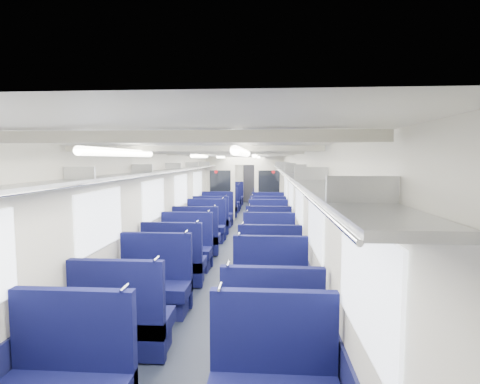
# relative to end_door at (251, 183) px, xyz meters

# --- Properties ---
(floor) EXTENTS (2.80, 18.00, 0.01)m
(floor) POSITION_rel_end_door_xyz_m (0.00, -8.94, -1.00)
(floor) COLOR black
(floor) RESTS_ON ground
(ceiling) EXTENTS (2.80, 18.00, 0.01)m
(ceiling) POSITION_rel_end_door_xyz_m (0.00, -8.94, 1.35)
(ceiling) COLOR silver
(ceiling) RESTS_ON wall_left
(wall_left) EXTENTS (0.02, 18.00, 2.35)m
(wall_left) POSITION_rel_end_door_xyz_m (-1.40, -8.94, 0.18)
(wall_left) COLOR beige
(wall_left) RESTS_ON floor
(dado_left) EXTENTS (0.03, 17.90, 0.70)m
(dado_left) POSITION_rel_end_door_xyz_m (-1.39, -8.94, -0.65)
(dado_left) COLOR #101237
(dado_left) RESTS_ON floor
(wall_right) EXTENTS (0.02, 18.00, 2.35)m
(wall_right) POSITION_rel_end_door_xyz_m (1.40, -8.94, 0.18)
(wall_right) COLOR beige
(wall_right) RESTS_ON floor
(dado_right) EXTENTS (0.03, 17.90, 0.70)m
(dado_right) POSITION_rel_end_door_xyz_m (1.39, -8.94, -0.65)
(dado_right) COLOR #101237
(dado_right) RESTS_ON floor
(wall_far) EXTENTS (2.80, 0.02, 2.35)m
(wall_far) POSITION_rel_end_door_xyz_m (0.00, 0.06, 0.18)
(wall_far) COLOR beige
(wall_far) RESTS_ON floor
(luggage_rack_left) EXTENTS (0.36, 17.40, 0.18)m
(luggage_rack_left) POSITION_rel_end_door_xyz_m (-1.21, -8.94, 0.97)
(luggage_rack_left) COLOR #B2B5BA
(luggage_rack_left) RESTS_ON wall_left
(luggage_rack_right) EXTENTS (0.36, 17.40, 0.18)m
(luggage_rack_right) POSITION_rel_end_door_xyz_m (1.21, -8.94, 0.97)
(luggage_rack_right) COLOR #B2B5BA
(luggage_rack_right) RESTS_ON wall_right
(windows) EXTENTS (2.78, 15.60, 0.75)m
(windows) POSITION_rel_end_door_xyz_m (0.00, -9.40, 0.42)
(windows) COLOR white
(windows) RESTS_ON wall_left
(ceiling_fittings) EXTENTS (2.70, 16.06, 0.11)m
(ceiling_fittings) POSITION_rel_end_door_xyz_m (0.00, -9.20, 1.29)
(ceiling_fittings) COLOR beige
(ceiling_fittings) RESTS_ON ceiling
(end_door) EXTENTS (0.75, 0.06, 2.00)m
(end_door) POSITION_rel_end_door_xyz_m (0.00, 0.00, 0.00)
(end_door) COLOR black
(end_door) RESTS_ON floor
(bulkhead) EXTENTS (2.80, 0.10, 2.35)m
(bulkhead) POSITION_rel_end_door_xyz_m (-0.00, -5.51, 0.23)
(bulkhead) COLOR beige
(bulkhead) RESTS_ON floor
(seat_4) EXTENTS (1.04, 0.58, 1.17)m
(seat_4) POSITION_rel_end_door_xyz_m (-0.83, -14.86, -0.64)
(seat_4) COLOR #0D1042
(seat_4) RESTS_ON floor
(seat_5) EXTENTS (1.04, 0.58, 1.17)m
(seat_5) POSITION_rel_end_door_xyz_m (0.83, -14.99, -0.64)
(seat_5) COLOR #0D1042
(seat_5) RESTS_ON floor
(seat_6) EXTENTS (1.04, 0.58, 1.17)m
(seat_6) POSITION_rel_end_door_xyz_m (-0.83, -13.69, -0.64)
(seat_6) COLOR #0D1042
(seat_6) RESTS_ON floor
(seat_7) EXTENTS (1.04, 0.58, 1.17)m
(seat_7) POSITION_rel_end_door_xyz_m (0.83, -13.79, -0.64)
(seat_7) COLOR #0D1042
(seat_7) RESTS_ON floor
(seat_8) EXTENTS (1.04, 0.58, 1.17)m
(seat_8) POSITION_rel_end_door_xyz_m (-0.83, -12.52, -0.64)
(seat_8) COLOR #0D1042
(seat_8) RESTS_ON floor
(seat_9) EXTENTS (1.04, 0.58, 1.17)m
(seat_9) POSITION_rel_end_door_xyz_m (0.83, -12.63, -0.64)
(seat_9) COLOR #0D1042
(seat_9) RESTS_ON floor
(seat_10) EXTENTS (1.04, 0.58, 1.17)m
(seat_10) POSITION_rel_end_door_xyz_m (-0.83, -11.57, -0.64)
(seat_10) COLOR #0D1042
(seat_10) RESTS_ON floor
(seat_11) EXTENTS (1.04, 0.58, 1.17)m
(seat_11) POSITION_rel_end_door_xyz_m (0.83, -11.51, -0.64)
(seat_11) COLOR #0D1042
(seat_11) RESTS_ON floor
(seat_12) EXTENTS (1.04, 0.58, 1.17)m
(seat_12) POSITION_rel_end_door_xyz_m (-0.83, -10.41, -0.64)
(seat_12) COLOR #0D1042
(seat_12) RESTS_ON floor
(seat_13) EXTENTS (1.04, 0.58, 1.17)m
(seat_13) POSITION_rel_end_door_xyz_m (0.83, -10.23, -0.64)
(seat_13) COLOR #0D1042
(seat_13) RESTS_ON floor
(seat_14) EXTENTS (1.04, 0.58, 1.17)m
(seat_14) POSITION_rel_end_door_xyz_m (-0.83, -9.08, -0.64)
(seat_14) COLOR #0D1042
(seat_14) RESTS_ON floor
(seat_15) EXTENTS (1.04, 0.58, 1.17)m
(seat_15) POSITION_rel_end_door_xyz_m (0.83, -9.08, -0.64)
(seat_15) COLOR #0D1042
(seat_15) RESTS_ON floor
(seat_16) EXTENTS (1.04, 0.58, 1.17)m
(seat_16) POSITION_rel_end_door_xyz_m (-0.83, -8.05, -0.64)
(seat_16) COLOR #0D1042
(seat_16) RESTS_ON floor
(seat_17) EXTENTS (1.04, 0.58, 1.17)m
(seat_17) POSITION_rel_end_door_xyz_m (0.83, -7.94, -0.64)
(seat_17) COLOR #0D1042
(seat_17) RESTS_ON floor
(seat_18) EXTENTS (1.04, 0.58, 1.17)m
(seat_18) POSITION_rel_end_door_xyz_m (-0.83, -6.83, -0.64)
(seat_18) COLOR #0D1042
(seat_18) RESTS_ON floor
(seat_19) EXTENTS (1.04, 0.58, 1.17)m
(seat_19) POSITION_rel_end_door_xyz_m (0.83, -6.94, -0.64)
(seat_19) COLOR #0D1042
(seat_19) RESTS_ON floor
(seat_20) EXTENTS (1.04, 0.58, 1.17)m
(seat_20) POSITION_rel_end_door_xyz_m (-0.83, -4.92, -0.64)
(seat_20) COLOR #0D1042
(seat_20) RESTS_ON floor
(seat_21) EXTENTS (1.04, 0.58, 1.17)m
(seat_21) POSITION_rel_end_door_xyz_m (0.83, -4.89, -0.64)
(seat_21) COLOR #0D1042
(seat_21) RESTS_ON floor
(seat_22) EXTENTS (1.04, 0.58, 1.17)m
(seat_22) POSITION_rel_end_door_xyz_m (-0.83, -3.56, -0.64)
(seat_22) COLOR #0D1042
(seat_22) RESTS_ON floor
(seat_23) EXTENTS (1.04, 0.58, 1.17)m
(seat_23) POSITION_rel_end_door_xyz_m (0.83, -3.70, -0.64)
(seat_23) COLOR #0D1042
(seat_23) RESTS_ON floor
(seat_24) EXTENTS (1.04, 0.58, 1.17)m
(seat_24) POSITION_rel_end_door_xyz_m (-0.83, -2.59, -0.64)
(seat_24) COLOR #0D1042
(seat_24) RESTS_ON floor
(seat_25) EXTENTS (1.04, 0.58, 1.17)m
(seat_25) POSITION_rel_end_door_xyz_m (0.83, -2.43, -0.64)
(seat_25) COLOR #0D1042
(seat_25) RESTS_ON floor
(seat_26) EXTENTS (1.04, 0.58, 1.17)m
(seat_26) POSITION_rel_end_door_xyz_m (-0.83, -1.40, -0.64)
(seat_26) COLOR #0D1042
(seat_26) RESTS_ON floor
(seat_27) EXTENTS (1.04, 0.58, 1.17)m
(seat_27) POSITION_rel_end_door_xyz_m (0.83, -1.44, -0.64)
(seat_27) COLOR #0D1042
(seat_27) RESTS_ON floor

